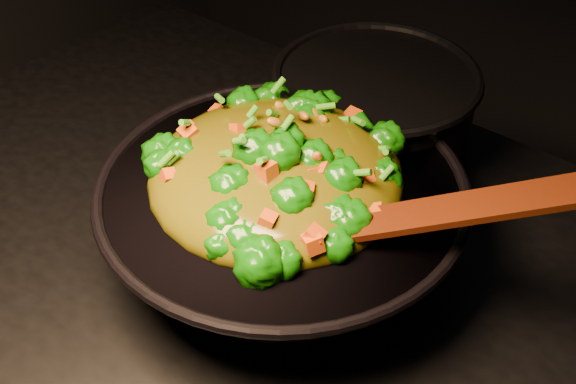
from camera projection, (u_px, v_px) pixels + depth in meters
The scene contains 4 objects.
wok at pixel (283, 223), 0.82m from camera, with size 0.40×0.40×0.11m, color black, non-canonical shape.
stir_fry at pixel (275, 145), 0.76m from camera, with size 0.28×0.28×0.10m, color #116006, non-canonical shape.
spatula at pixel (432, 213), 0.68m from camera, with size 0.28×0.04×0.01m, color #3C1706.
back_pot at pixel (372, 118), 0.94m from camera, with size 0.25×0.25×0.14m, color black.
Camera 1 is at (0.38, -0.40, 1.52)m, focal length 45.00 mm.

